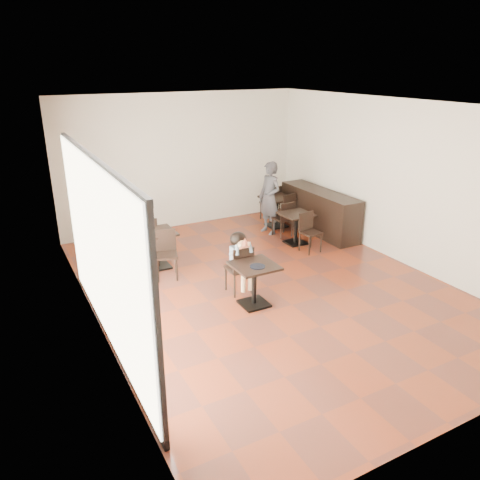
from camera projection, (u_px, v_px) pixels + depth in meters
floor at (268, 287)px, 8.52m from camera, size 6.00×8.00×0.01m
ceiling at (272, 105)px, 7.38m from camera, size 6.00×8.00×0.01m
wall_back at (182, 161)px, 11.24m from camera, size 6.00×0.01×3.20m
wall_front at (480, 301)px, 4.65m from camera, size 6.00×0.01×3.20m
wall_left at (89, 230)px, 6.62m from camera, size 0.01×8.00×3.20m
wall_right at (398, 182)px, 9.27m from camera, size 0.01×8.00×3.20m
storefront_window at (101, 255)px, 6.29m from camera, size 0.04×4.50×2.60m
child_table at (254, 285)px, 7.75m from camera, size 0.70×0.70×0.74m
child_chair at (239, 269)px, 8.18m from camera, size 0.40×0.40×0.89m
child at (239, 263)px, 8.14m from camera, size 0.40×0.56×1.12m
plate at (258, 266)px, 7.54m from camera, size 0.25×0.25×0.01m
pizza_slice at (244, 245)px, 7.84m from camera, size 0.26×0.20×0.06m
adult_patron at (270, 198)px, 10.94m from camera, size 0.52×0.69×1.71m
cafe_table_mid at (296, 229)px, 10.44m from camera, size 0.72×0.72×0.70m
cafe_table_left at (157, 249)px, 9.20m from camera, size 0.89×0.89×0.76m
cafe_table_back at (277, 212)px, 11.54m from camera, size 0.83×0.83×0.75m
chair_mid_a at (283, 219)px, 10.87m from camera, size 0.41×0.41×0.85m
chair_mid_b at (311, 233)px, 9.96m from camera, size 0.41×0.41×0.85m
chair_left_a at (148, 237)px, 9.63m from camera, size 0.51×0.51×0.91m
chair_left_b at (166, 255)px, 8.72m from camera, size 0.51×0.51×0.91m
chair_back_a at (270, 203)px, 12.03m from camera, size 0.48×0.48×0.90m
chair_back_b at (295, 214)px, 11.12m from camera, size 0.48×0.48×0.90m
service_counter at (319, 211)px, 11.16m from camera, size 0.60×2.40×1.00m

